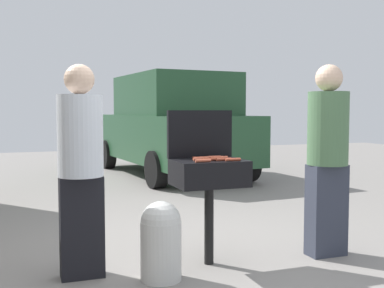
# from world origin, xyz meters

# --- Properties ---
(ground_plane) EXTENTS (24.00, 24.00, 0.00)m
(ground_plane) POSITION_xyz_m (0.00, 0.00, 0.00)
(ground_plane) COLOR gray
(bbq_grill) EXTENTS (0.60, 0.44, 0.90)m
(bbq_grill) POSITION_xyz_m (0.22, -0.12, 0.76)
(bbq_grill) COLOR black
(bbq_grill) RESTS_ON ground
(grill_lid_open) EXTENTS (0.60, 0.05, 0.42)m
(grill_lid_open) POSITION_xyz_m (0.22, 0.10, 1.11)
(grill_lid_open) COLOR black
(grill_lid_open) RESTS_ON bbq_grill
(hot_dog_0) EXTENTS (0.13, 0.04, 0.03)m
(hot_dog_0) POSITION_xyz_m (0.20, -0.20, 0.91)
(hot_dog_0) COLOR #AD4228
(hot_dog_0) RESTS_ON bbq_grill
(hot_dog_1) EXTENTS (0.13, 0.03, 0.03)m
(hot_dog_1) POSITION_xyz_m (0.11, -0.28, 0.91)
(hot_dog_1) COLOR #C6593D
(hot_dog_1) RESTS_ON bbq_grill
(hot_dog_2) EXTENTS (0.13, 0.03, 0.03)m
(hot_dog_2) POSITION_xyz_m (0.14, -0.15, 0.91)
(hot_dog_2) COLOR #C6593D
(hot_dog_2) RESTS_ON bbq_grill
(hot_dog_3) EXTENTS (0.13, 0.04, 0.03)m
(hot_dog_3) POSITION_xyz_m (0.28, -0.15, 0.91)
(hot_dog_3) COLOR #AD4228
(hot_dog_3) RESTS_ON bbq_grill
(hot_dog_4) EXTENTS (0.13, 0.03, 0.03)m
(hot_dog_4) POSITION_xyz_m (0.31, -0.24, 0.91)
(hot_dog_4) COLOR #B74C33
(hot_dog_4) RESTS_ON bbq_grill
(hot_dog_5) EXTENTS (0.13, 0.03, 0.03)m
(hot_dog_5) POSITION_xyz_m (0.30, -0.05, 0.91)
(hot_dog_5) COLOR #C6593D
(hot_dog_5) RESTS_ON bbq_grill
(hot_dog_6) EXTENTS (0.13, 0.04, 0.03)m
(hot_dog_6) POSITION_xyz_m (0.34, -0.09, 0.91)
(hot_dog_6) COLOR #C6593D
(hot_dog_6) RESTS_ON bbq_grill
(hot_dog_7) EXTENTS (0.13, 0.03, 0.03)m
(hot_dog_7) POSITION_xyz_m (0.37, -0.28, 0.91)
(hot_dog_7) COLOR #B74C33
(hot_dog_7) RESTS_ON bbq_grill
(hot_dog_8) EXTENTS (0.13, 0.04, 0.03)m
(hot_dog_8) POSITION_xyz_m (0.16, -0.07, 0.91)
(hot_dog_8) COLOR #B74C33
(hot_dog_8) RESTS_ON bbq_grill
(propane_tank) EXTENTS (0.32, 0.32, 0.62)m
(propane_tank) POSITION_xyz_m (-0.27, -0.35, 0.32)
(propane_tank) COLOR silver
(propane_tank) RESTS_ON ground
(person_left) EXTENTS (0.35, 0.35, 1.67)m
(person_left) POSITION_xyz_m (-0.84, -0.08, 0.91)
(person_left) COLOR black
(person_left) RESTS_ON ground
(person_right) EXTENTS (0.36, 0.36, 1.73)m
(person_right) POSITION_xyz_m (1.32, -0.26, 0.94)
(person_right) COLOR #333847
(person_right) RESTS_ON ground
(parked_minivan) EXTENTS (2.36, 4.56, 2.02)m
(parked_minivan) POSITION_xyz_m (1.65, 5.43, 1.03)
(parked_minivan) COLOR #234C2D
(parked_minivan) RESTS_ON ground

